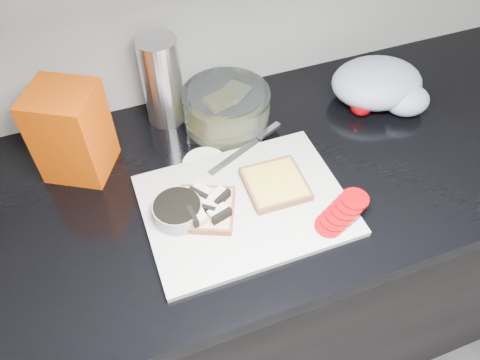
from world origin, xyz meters
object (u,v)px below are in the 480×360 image
(bread_bag, at_px, (71,132))
(steel_canister, at_px, (162,81))
(glass_bowl, at_px, (226,108))
(cutting_board, at_px, (245,205))

(bread_bag, height_order, steel_canister, steel_canister)
(bread_bag, relative_size, steel_canister, 0.94)
(glass_bowl, height_order, bread_bag, bread_bag)
(cutting_board, bearing_deg, bread_bag, 141.81)
(glass_bowl, bearing_deg, cutting_board, -101.19)
(cutting_board, xyz_separation_m, steel_canister, (-0.08, 0.32, 0.10))
(glass_bowl, relative_size, bread_bag, 1.01)
(steel_canister, bearing_deg, cutting_board, -76.27)
(glass_bowl, bearing_deg, bread_bag, -175.11)
(cutting_board, height_order, glass_bowl, glass_bowl)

